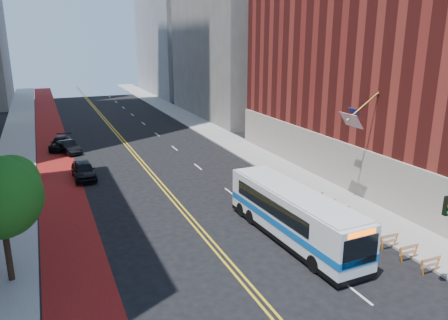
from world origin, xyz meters
TOP-DOWN VIEW (x-y plane):
  - ground at (0.00, 0.00)m, footprint 160.00×160.00m
  - sidewalk_left at (-12.00, 30.00)m, footprint 4.00×140.00m
  - sidewalk_right at (12.00, 30.00)m, footprint 4.00×140.00m
  - bus_lane_paint at (-8.10, 30.00)m, footprint 3.60×140.00m
  - center_line_inner at (-0.18, 30.00)m, footprint 0.14×140.00m
  - center_line_outer at (0.18, 30.00)m, footprint 0.14×140.00m
  - lane_dashes at (4.80, 38.00)m, footprint 0.14×98.20m
  - brick_building at (21.93, 12.00)m, footprint 18.73×36.00m
  - construction_barriers at (9.60, 3.42)m, footprint 1.42×10.91m
  - street_tree at (-11.24, 6.04)m, footprint 4.20×4.20m
  - transit_bus at (4.95, 4.65)m, footprint 3.14×12.05m
  - car_a at (-5.98, 22.50)m, footprint 2.00×4.73m
  - car_b at (-6.63, 32.49)m, footprint 2.75×4.48m
  - car_c at (-7.29, 34.79)m, footprint 3.03×5.17m

SIDE VIEW (x-z plane):
  - ground at x=0.00m, z-range 0.00..0.00m
  - center_line_inner at x=-0.18m, z-range 0.00..0.01m
  - center_line_outer at x=0.18m, z-range 0.00..0.01m
  - bus_lane_paint at x=-8.10m, z-range 0.00..0.01m
  - lane_dashes at x=4.80m, z-range 0.00..0.01m
  - sidewalk_left at x=-12.00m, z-range 0.00..0.15m
  - sidewalk_right at x=12.00m, z-range 0.00..0.15m
  - construction_barriers at x=9.60m, z-range 0.17..1.18m
  - car_b at x=-6.63m, z-range 0.00..1.39m
  - car_c at x=-7.29m, z-range 0.00..1.40m
  - car_a at x=-5.98m, z-range 0.00..1.60m
  - transit_bus at x=4.95m, z-range 0.07..3.36m
  - street_tree at x=-11.24m, z-range 1.56..8.26m
  - brick_building at x=21.93m, z-range -0.04..21.96m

